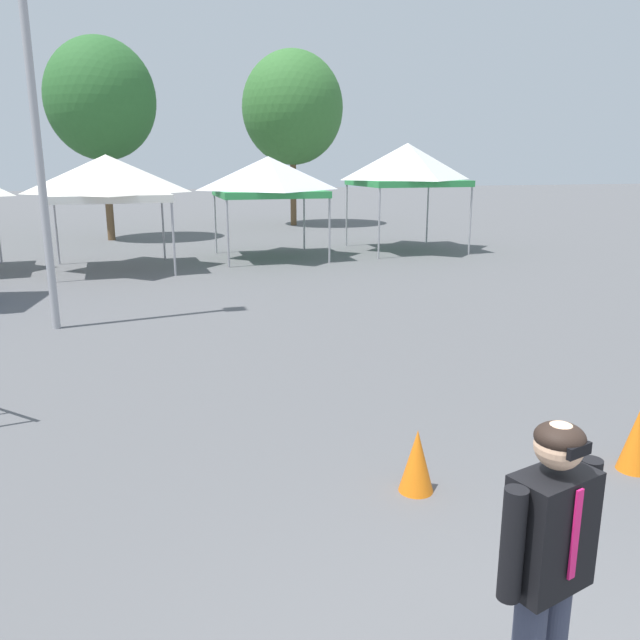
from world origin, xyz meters
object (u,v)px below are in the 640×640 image
Objects in this scene: canopy_tent_center at (407,165)px; traffic_cone_lot_center at (637,440)px; light_pole_near_lift at (29,61)px; tree_behind_tents_left at (293,108)px; canopy_tent_far_left at (107,178)px; canopy_tent_far_right at (269,177)px; person_foreground at (547,565)px; traffic_cone_near_barrier at (417,461)px; tree_behind_tents_right at (101,100)px.

traffic_cone_lot_center is (-4.38, -15.29, -2.52)m from canopy_tent_center.
light_pole_near_lift reaches higher than canopy_tent_center.
tree_behind_tents_left reaches higher than traffic_cone_lot_center.
canopy_tent_far_left reaches higher than traffic_cone_lot_center.
canopy_tent_far_left is 5.18× the size of traffic_cone_lot_center.
canopy_tent_center reaches higher than canopy_tent_far_left.
traffic_cone_lot_center is at bearing -51.32° from light_pole_near_lift.
canopy_tent_far_right is 17.37m from person_foreground.
canopy_tent_center is 5.90× the size of traffic_cone_near_barrier.
canopy_tent_far_left is 0.41× the size of light_pole_near_lift.
light_pole_near_lift is (-3.23, 9.75, 3.50)m from person_foreground.
tree_behind_tents_right reaches higher than person_foreground.
traffic_cone_near_barrier is at bearing -62.52° from light_pole_near_lift.
canopy_tent_center is 5.56× the size of traffic_cone_lot_center.
traffic_cone_lot_center is at bearing -105.98° from canopy_tent_center.
traffic_cone_lot_center is at bearing -6.23° from traffic_cone_near_barrier.
light_pole_near_lift is (-0.91, -6.40, 2.02)m from canopy_tent_far_left.
tree_behind_tents_left is at bearing 53.98° from canopy_tent_far_left.
light_pole_near_lift reaches higher than traffic_cone_lot_center.
canopy_tent_center is at bearing 5.10° from canopy_tent_far_right.
traffic_cone_lot_center is (5.27, -21.14, -4.82)m from tree_behind_tents_right.
tree_behind_tents_left is (7.97, 10.96, 2.78)m from canopy_tent_far_left.
canopy_tent_center is 13.08m from light_pole_near_lift.
canopy_tent_far_left is at bearing -167.90° from canopy_tent_far_right.
traffic_cone_lot_center is at bearing -69.94° from canopy_tent_far_left.
traffic_cone_lot_center is 2.23m from traffic_cone_near_barrier.
canopy_tent_far_left reaches higher than person_foreground.
light_pole_near_lift is at bearing -117.08° from tree_behind_tents_left.
person_foreground is (2.32, -16.15, -1.48)m from canopy_tent_far_left.
traffic_cone_lot_center is (0.41, -14.86, -2.18)m from canopy_tent_far_right.
canopy_tent_center is 0.44× the size of light_pole_near_lift.
canopy_tent_center is at bearing 66.33° from traffic_cone_near_barrier.
canopy_tent_far_right is at bearing 53.06° from light_pole_near_lift.
canopy_tent_far_right reaches higher than traffic_cone_lot_center.
light_pole_near_lift is (-10.35, -7.83, 1.70)m from canopy_tent_center.
canopy_tent_center is 0.45× the size of tree_behind_tents_left.
person_foreground is (-7.11, -17.57, -1.81)m from canopy_tent_center.
canopy_tent_far_right is 5.34× the size of traffic_cone_near_barrier.
canopy_tent_far_left is 14.09m from traffic_cone_near_barrier.
tree_behind_tents_right is at bearing 87.06° from light_pole_near_lift.
light_pole_near_lift reaches higher than canopy_tent_far_right.
traffic_cone_lot_center reaches higher than traffic_cone_near_barrier.
traffic_cone_lot_center is (5.06, -13.86, -2.20)m from canopy_tent_far_left.
light_pole_near_lift is at bearing -92.94° from tree_behind_tents_right.
light_pole_near_lift is at bearing 128.68° from traffic_cone_lot_center.
tree_behind_tents_right is 21.67m from traffic_cone_near_barrier.
tree_behind_tents_right is 8.96m from tree_behind_tents_left.
light_pole_near_lift is 1.02× the size of tree_behind_tents_left.
tree_behind_tents_right is at bearing 98.31° from traffic_cone_near_barrier.
light_pole_near_lift is 9.17m from traffic_cone_near_barrier.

